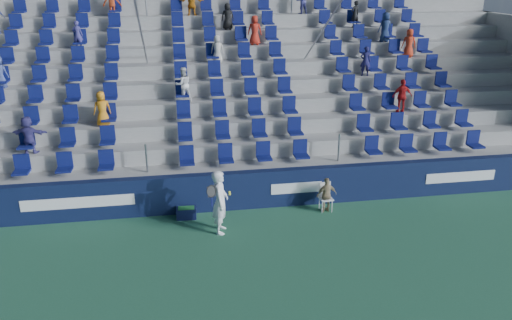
{
  "coord_description": "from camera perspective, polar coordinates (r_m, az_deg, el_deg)",
  "views": [
    {
      "loc": [
        -2.0,
        -10.73,
        6.94
      ],
      "look_at": [
        0.2,
        2.8,
        1.7
      ],
      "focal_mm": 35.0,
      "sensor_mm": 36.0,
      "label": 1
    }
  ],
  "objects": [
    {
      "name": "line_judge_chair",
      "position": [
        15.46,
        7.91,
        -3.92
      ],
      "size": [
        0.42,
        0.43,
        0.87
      ],
      "color": "white",
      "rests_on": "ground"
    },
    {
      "name": "ground",
      "position": [
        12.93,
        1.14,
        -11.54
      ],
      "size": [
        70.0,
        70.0,
        0.0
      ],
      "primitive_type": "plane",
      "color": "#2B6446",
      "rests_on": "ground"
    },
    {
      "name": "tennis_player",
      "position": [
        13.89,
        -4.12,
        -4.79
      ],
      "size": [
        0.69,
        0.74,
        1.85
      ],
      "color": "white",
      "rests_on": "ground"
    },
    {
      "name": "sponsor_wall",
      "position": [
        15.39,
        -0.94,
        -3.41
      ],
      "size": [
        24.0,
        0.32,
        1.2
      ],
      "color": "#10193B",
      "rests_on": "ground"
    },
    {
      "name": "ball_bin",
      "position": [
        15.08,
        -7.96,
        -5.94
      ],
      "size": [
        0.6,
        0.41,
        0.33
      ],
      "color": "#0F153A",
      "rests_on": "ground"
    },
    {
      "name": "grandstand",
      "position": [
        19.67,
        -3.16,
        6.76
      ],
      "size": [
        24.0,
        8.17,
        6.63
      ],
      "color": "#A0A09B",
      "rests_on": "ground"
    },
    {
      "name": "line_judge",
      "position": [
        15.31,
        8.07,
        -3.97
      ],
      "size": [
        0.67,
        0.34,
        1.1
      ],
      "primitive_type": "imported",
      "rotation": [
        0.0,
        0.0,
        3.26
      ],
      "color": "tan",
      "rests_on": "ground"
    }
  ]
}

